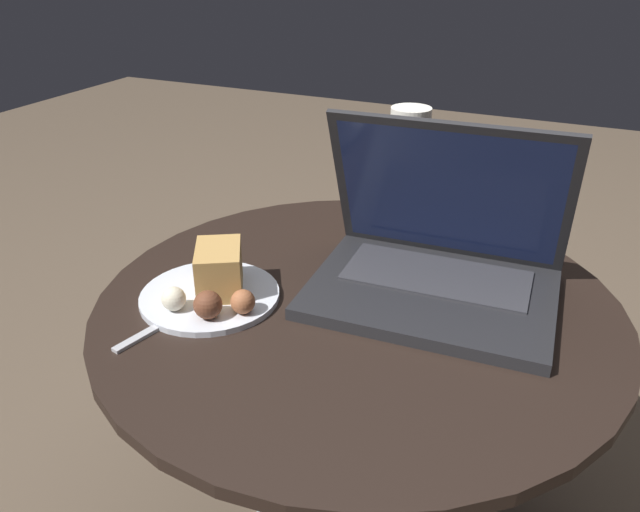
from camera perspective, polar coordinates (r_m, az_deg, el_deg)
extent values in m
cylinder|color=#9E9EA3|center=(1.06, 3.07, -15.22)|extent=(0.07, 0.07, 0.45)
cylinder|color=black|center=(0.91, 3.43, -4.43)|extent=(0.76, 0.76, 0.02)
cube|color=#232326|center=(0.92, 10.06, -3.41)|extent=(0.36, 0.27, 0.02)
cube|color=#333338|center=(0.94, 10.61, -1.75)|extent=(0.28, 0.14, 0.00)
cube|color=#232326|center=(0.93, 11.73, 5.63)|extent=(0.35, 0.12, 0.24)
cube|color=#19234C|center=(0.93, 11.69, 5.51)|extent=(0.32, 0.11, 0.21)
cylinder|color=gold|center=(1.05, 7.85, 6.24)|extent=(0.06, 0.06, 0.20)
cylinder|color=white|center=(1.01, 8.27, 12.32)|extent=(0.06, 0.06, 0.04)
cylinder|color=silver|center=(0.92, -10.02, -3.60)|extent=(0.20, 0.20, 0.01)
cube|color=tan|center=(0.91, -9.21, -1.18)|extent=(0.10, 0.11, 0.07)
sphere|color=#9E5B38|center=(0.86, -7.07, -4.16)|extent=(0.03, 0.03, 0.03)
sphere|color=brown|center=(0.85, -10.22, -4.41)|extent=(0.04, 0.04, 0.04)
sphere|color=beige|center=(0.88, -13.23, -3.83)|extent=(0.03, 0.03, 0.03)
cube|color=#B2B2B7|center=(0.87, -15.13, -6.56)|extent=(0.04, 0.12, 0.01)
cube|color=#B2B2B7|center=(0.91, -10.97, -4.28)|extent=(0.03, 0.06, 0.01)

